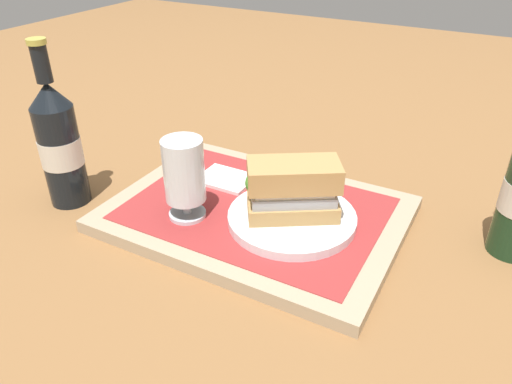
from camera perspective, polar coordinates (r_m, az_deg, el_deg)
name	(u,v)px	position (r m, az deg, el deg)	size (l,w,h in m)	color
ground_plane	(256,219)	(0.77, 0.00, -3.20)	(3.00, 3.00, 0.00)	olive
tray	(256,214)	(0.76, 0.00, -2.58)	(0.44, 0.32, 0.02)	tan
placemat	(256,208)	(0.76, 0.00, -1.91)	(0.38, 0.27, 0.00)	#9E2D2D
plate	(292,218)	(0.72, 4.21, -3.04)	(0.19, 0.19, 0.01)	white
sandwich	(291,189)	(0.70, 4.09, 0.37)	(0.14, 0.12, 0.08)	tan
beer_glass	(184,174)	(0.71, -8.39, 2.05)	(0.06, 0.06, 0.12)	silver
napkin_folded	(226,179)	(0.83, -3.52, 1.54)	(0.09, 0.07, 0.01)	white
beer_bottle	(59,143)	(0.83, -21.99, 5.28)	(0.07, 0.07, 0.27)	black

